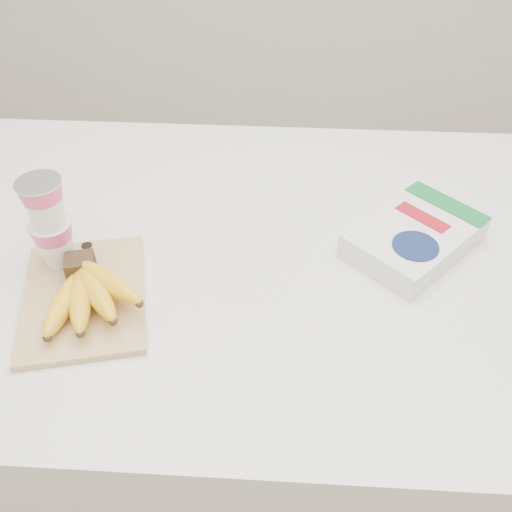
{
  "coord_description": "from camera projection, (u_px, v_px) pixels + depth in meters",
  "views": [
    {
      "loc": [
        0.08,
        -0.8,
        1.72
      ],
      "look_at": [
        0.04,
        -0.07,
        1.05
      ],
      "focal_mm": 40.0,
      "sensor_mm": 36.0,
      "label": 1
    }
  ],
  "objects": [
    {
      "name": "bananas",
      "position": [
        87.0,
        291.0,
        0.93
      ],
      "size": [
        0.17,
        0.19,
        0.07
      ],
      "color": "#382816",
      "rests_on": "cutting_board"
    },
    {
      "name": "yogurt_stack",
      "position": [
        49.0,
        221.0,
        0.95
      ],
      "size": [
        0.08,
        0.08,
        0.17
      ],
      "color": "white",
      "rests_on": "cutting_board"
    },
    {
      "name": "cutting_board",
      "position": [
        84.0,
        297.0,
        0.96
      ],
      "size": [
        0.26,
        0.31,
        0.01
      ],
      "primitive_type": "cube",
      "rotation": [
        0.0,
        0.0,
        0.23
      ],
      "color": "#DBB578",
      "rests_on": "table"
    },
    {
      "name": "cereal_box",
      "position": [
        414.0,
        237.0,
        1.05
      ],
      "size": [
        0.28,
        0.29,
        0.05
      ],
      "rotation": [
        0.0,
        0.0,
        -0.75
      ],
      "color": "white",
      "rests_on": "table"
    },
    {
      "name": "table",
      "position": [
        243.0,
        401.0,
        1.41
      ],
      "size": [
        1.35,
        0.9,
        1.01
      ],
      "primitive_type": "cube",
      "color": "silver",
      "rests_on": "ground"
    },
    {
      "name": "room",
      "position": [
        235.0,
        76.0,
        0.84
      ],
      "size": [
        4.0,
        4.0,
        4.0
      ],
      "color": "tan",
      "rests_on": "ground"
    }
  ]
}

